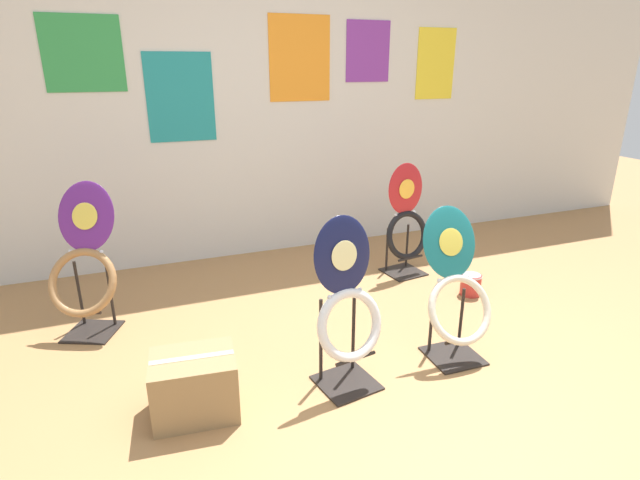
# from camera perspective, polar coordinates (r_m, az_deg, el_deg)

# --- Properties ---
(ground_plane) EXTENTS (14.00, 14.00, 0.00)m
(ground_plane) POSITION_cam_1_polar(r_m,az_deg,el_deg) (2.47, 12.14, -19.60)
(ground_plane) COLOR #A37547
(wall_back) EXTENTS (8.00, 0.07, 2.60)m
(wall_back) POSITION_cam_1_polar(r_m,az_deg,el_deg) (4.16, -5.64, 16.14)
(wall_back) COLOR silver
(wall_back) RESTS_ON ground_plane
(toilet_seat_display_teal_sax) EXTENTS (0.39, 0.36, 0.82)m
(toilet_seat_display_teal_sax) POSITION_cam_1_polar(r_m,az_deg,el_deg) (2.79, 15.26, -5.76)
(toilet_seat_display_teal_sax) COLOR black
(toilet_seat_display_teal_sax) RESTS_ON ground_plane
(toilet_seat_display_navy_moon) EXTENTS (0.38, 0.32, 0.88)m
(toilet_seat_display_navy_moon) POSITION_cam_1_polar(r_m,az_deg,el_deg) (2.43, 3.12, -7.85)
(toilet_seat_display_navy_moon) COLOR black
(toilet_seat_display_navy_moon) RESTS_ON ground_plane
(toilet_seat_display_crimson_swirl) EXTENTS (0.39, 0.31, 0.86)m
(toilet_seat_display_crimson_swirl) POSITION_cam_1_polar(r_m,az_deg,el_deg) (3.82, 9.82, 1.69)
(toilet_seat_display_crimson_swirl) COLOR black
(toilet_seat_display_crimson_swirl) RESTS_ON ground_plane
(toilet_seat_display_purple_note) EXTENTS (0.48, 0.47, 0.90)m
(toilet_seat_display_purple_note) POSITION_cam_1_polar(r_m,az_deg,el_deg) (3.23, -25.32, -2.79)
(toilet_seat_display_purple_note) COLOR black
(toilet_seat_display_purple_note) RESTS_ON ground_plane
(paint_can) EXTENTS (0.15, 0.15, 0.15)m
(paint_can) POSITION_cam_1_polar(r_m,az_deg,el_deg) (3.67, 16.85, -4.81)
(paint_can) COLOR red
(paint_can) RESTS_ON ground_plane
(storage_box) EXTENTS (0.41, 0.33, 0.29)m
(storage_box) POSITION_cam_1_polar(r_m,az_deg,el_deg) (2.45, -14.13, -15.80)
(storage_box) COLOR #93754C
(storage_box) RESTS_ON ground_plane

